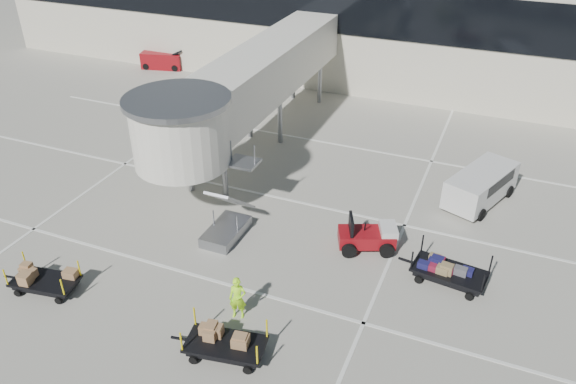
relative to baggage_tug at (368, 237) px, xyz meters
name	(u,v)px	position (x,y,z in m)	size (l,w,h in m)	color
ground	(197,315)	(-4.84, -6.64, -0.60)	(140.00, 140.00, 0.00)	#B4B1A1
lane_markings	(278,194)	(-5.50, 2.69, -0.59)	(40.00, 30.00, 0.02)	white
terminal	(388,21)	(-5.19, 23.30, 3.51)	(64.00, 12.11, 15.20)	beige
jet_bridge	(243,88)	(-8.81, 5.62, 3.68)	(5.70, 20.40, 6.03)	silver
baggage_tug	(368,237)	(0.00, 0.00, 0.00)	(2.77, 2.36, 1.65)	maroon
suitcase_cart	(450,272)	(3.73, -1.00, -0.08)	(3.71, 1.83, 1.43)	black
box_cart_near	(230,345)	(-2.71, -7.97, -0.08)	(3.50, 1.83, 1.34)	black
box_cart_far	(43,280)	(-11.23, -7.74, -0.12)	(3.29, 1.69, 1.26)	black
ground_worker	(238,298)	(-3.34, -6.09, 0.30)	(0.65, 0.43, 1.79)	#A8FF1A
minivan	(482,183)	(4.15, 6.03, 0.42)	(3.32, 4.85, 1.71)	silver
belt_loader	(163,60)	(-22.14, 17.36, 0.06)	(3.77, 2.12, 1.72)	maroon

